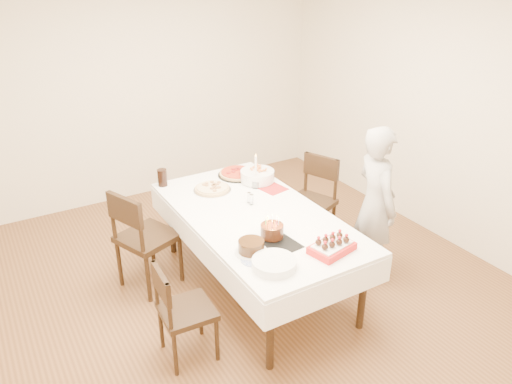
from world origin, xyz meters
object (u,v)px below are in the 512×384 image
chair_left_savory (148,237)px  layer_cake (251,247)px  person (375,205)px  pizza_pepperoni (238,173)px  cola_glass (162,178)px  chair_right_savory (309,203)px  chair_left_dessert (187,311)px  pizza_white (212,189)px  taper_candle (256,171)px  strawberry_box (332,247)px  birthday_cake (272,227)px  pasta_bowl (257,176)px  dining_table (256,251)px

chair_left_savory → layer_cake: 1.19m
person → pizza_pepperoni: bearing=45.2°
cola_glass → layer_cake: cola_glass is taller
chair_right_savory → layer_cake: size_ratio=3.74×
chair_right_savory → chair_left_savory: size_ratio=0.96×
chair_left_dessert → cola_glass: bearing=-102.5°
pizza_white → cola_glass: 0.51m
cola_glass → pizza_white: bearing=-44.3°
pizza_white → taper_candle: size_ratio=1.02×
layer_cake → strawberry_box: 0.61m
person → cola_glass: size_ratio=8.75×
birthday_cake → cola_glass: bearing=105.6°
pasta_bowl → birthday_cake: 1.10m
pizza_pepperoni → cola_glass: (-0.75, 0.16, 0.06)m
dining_table → pasta_bowl: 0.82m
chair_left_dessert → layer_cake: size_ratio=3.23×
person → strawberry_box: bearing=129.7°
pasta_bowl → birthday_cake: bearing=-114.7°
taper_candle → cola_glass: size_ratio=2.09×
pasta_bowl → cola_glass: bearing=155.3°
pizza_pepperoni → taper_candle: size_ratio=1.13×
pasta_bowl → layer_cake: (-0.71, -1.10, -0.01)m
taper_candle → pizza_pepperoni: bearing=91.6°
dining_table → taper_candle: taper_candle is taller
birthday_cake → dining_table: bearing=77.1°
pizza_white → taper_candle: taper_candle is taller
chair_left_dessert → pizza_white: chair_left_dessert is taller
pizza_pepperoni → chair_right_savory: bearing=-37.9°
layer_cake → strawberry_box: size_ratio=0.75×
dining_table → pizza_pepperoni: size_ratio=5.31×
chair_left_savory → person: 2.09m
chair_left_dessert → layer_cake: 0.67m
taper_candle → cola_glass: (-0.76, 0.51, -0.09)m
chair_left_dessert → pizza_pepperoni: size_ratio=2.03×
cola_glass → birthday_cake: bearing=-74.4°
chair_right_savory → birthday_cake: 1.28m
chair_left_savory → person: person is taller
chair_left_dessert → strawberry_box: bearing=166.8°
taper_candle → cola_glass: taper_candle is taller
taper_candle → strawberry_box: size_ratio=1.05×
layer_cake → person: bearing=5.2°
person → cola_glass: bearing=60.9°
person → dining_table: bearing=82.5°
chair_left_dessert → strawberry_box: size_ratio=2.42×
strawberry_box → chair_right_savory: bearing=60.4°
chair_right_savory → person: size_ratio=0.64×
dining_table → layer_cake: (-0.35, -0.51, 0.43)m
person → taper_candle: (-0.75, 0.86, 0.18)m
dining_table → chair_left_savory: 0.99m
strawberry_box → taper_candle: bearing=86.0°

